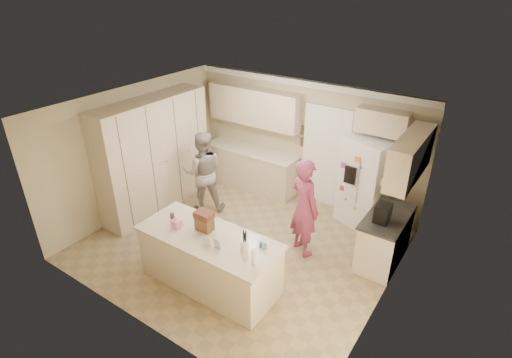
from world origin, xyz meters
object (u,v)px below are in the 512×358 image
Objects in this scene: coffee_maker at (383,213)px; teen_boy at (203,172)px; dollhouse_body at (204,224)px; refrigerator at (367,182)px; island_base at (210,261)px; teen_girl at (304,208)px; utensil_crock at (245,245)px; tissue_box at (177,224)px.

coffee_maker is 3.64m from teen_boy.
coffee_maker is at bearing 39.29° from dollhouse_body.
refrigerator is 3.41m from island_base.
teen_boy reaches higher than coffee_maker.
teen_girl is (0.81, 1.59, 0.46)m from island_base.
coffee_maker is 0.14× the size of island_base.
dollhouse_body is at bearing 146.31° from island_base.
tissue_box is at bearing -172.87° from utensil_crock.
tissue_box reaches higher than island_base.
tissue_box is 0.08× the size of teen_boy.
refrigerator is at bearing 66.03° from island_base.
teen_boy is at bearing 24.43° from teen_girl.
coffee_maker is at bearing 42.83° from island_base.
teen_boy is at bearing 131.68° from dollhouse_body.
teen_girl is at bearing -165.90° from coffee_maker.
utensil_crock is at bearing 111.32° from teen_girl.
teen_girl is at bearing 139.15° from teen_boy.
island_base is 15.71× the size of tissue_box.
coffee_maker is 2.87m from island_base.
refrigerator is 12.00× the size of utensil_crock.
teen_boy is 0.96× the size of teen_girl.
utensil_crock is 0.58× the size of dollhouse_body.
coffee_maker is (0.68, -1.18, 0.17)m from refrigerator.
utensil_crock is at bearing -83.49° from refrigerator.
teen_girl reaches higher than tissue_box.
teen_girl is (0.16, 1.54, -0.10)m from utensil_crock.
teen_boy is at bearing 119.73° from tissue_box.
island_base is 1.84m from teen_girl.
teen_boy is (-2.96, -1.37, -0.04)m from refrigerator.
tissue_box is 0.54× the size of dollhouse_body.
utensil_crock is at bearing 105.43° from teen_boy.
tissue_box is at bearing -142.43° from coffee_maker.
refrigerator is 1.37m from coffee_maker.
teen_girl is at bearing 62.92° from island_base.
utensil_crock is 0.80m from dollhouse_body.
coffee_maker reaches higher than dollhouse_body.
dollhouse_body is (0.40, 0.20, 0.04)m from tissue_box.
island_base is 0.86m from utensil_crock.
utensil_crock is 0.09× the size of teen_boy.
coffee_maker is 0.17× the size of teen_boy.
coffee_maker is 1.15× the size of dollhouse_body.
utensil_crock is 2.79m from teen_boy.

